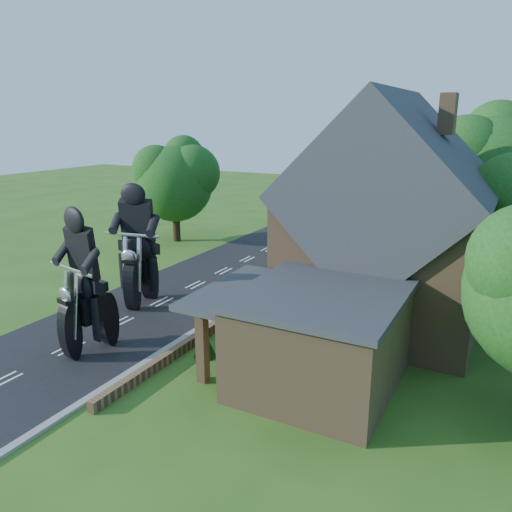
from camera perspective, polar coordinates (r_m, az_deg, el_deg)
The scene contains 17 objects.
ground at distance 23.86m, azimuth -15.23°, elevation -7.35°, with size 120.00×120.00×0.00m, color #2E5818.
road at distance 23.86m, azimuth -15.23°, elevation -7.32°, with size 7.00×80.00×0.02m, color black.
kerb at distance 21.66m, azimuth -8.05°, elevation -9.17°, with size 0.30×80.00×0.12m, color gray.
garden_wall at distance 25.19m, azimuth -0.16°, elevation -5.05°, with size 0.30×22.00×0.40m, color brown.
house at distance 22.83m, azimuth 14.91°, elevation 3.09°, with size 9.54×8.64×10.24m.
annex at distance 17.57m, azimuth 7.01°, elevation -9.10°, with size 7.05×5.94×3.44m.
tree_behind_house at distance 32.07m, azimuth 25.99°, elevation 8.93°, with size 7.81×7.20×10.08m.
tree_behind_left at distance 33.87m, azimuth 15.69°, elevation 9.33°, with size 6.94×6.40×9.16m.
tree_far_road at distance 37.53m, azimuth -8.75°, elevation 8.90°, with size 6.08×5.60×7.84m.
shrub_a at distance 19.84m, azimuth -5.90°, elevation -9.94°, with size 0.90×0.90×1.10m, color black.
shrub_b at distance 21.77m, azimuth -2.21°, elevation -7.48°, with size 0.90×0.90×1.10m, color black.
shrub_c at distance 23.80m, azimuth 0.82°, elevation -5.41°, with size 0.90×0.90×1.10m, color black.
shrub_d at distance 28.09m, azimuth 5.50°, elevation -2.17°, with size 0.90×0.90×1.10m, color black.
shrub_e at distance 30.32m, azimuth 7.33°, elevation -0.89°, with size 0.90×0.90×1.10m, color black.
shrub_f at distance 32.59m, azimuth 8.90°, elevation 0.20°, with size 0.90×0.90×1.10m, color black.
motorcycle_lead at distance 21.04m, azimuth -18.47°, elevation -8.16°, with size 0.48×1.90×1.77m, color black, non-canonical shape.
motorcycle_follow at distance 25.53m, azimuth -12.96°, elevation -3.47°, with size 0.50×1.97×1.83m, color black, non-canonical shape.
Camera 1 is at (15.45, -15.78, 9.05)m, focal length 35.00 mm.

